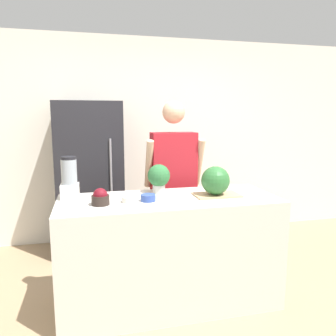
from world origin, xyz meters
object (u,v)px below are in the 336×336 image
bowl_cream (129,198)px  blender (69,179)px  refrigerator (90,178)px  potted_plant (159,177)px  watermelon (215,180)px  bowl_cherries (100,198)px  person (173,184)px  bowl_small_blue (148,198)px

bowl_cream → blender: size_ratio=0.34×
refrigerator → potted_plant: 1.25m
refrigerator → watermelon: 1.69m
bowl_cherries → bowl_cream: size_ratio=1.14×
bowl_cherries → blender: 0.38m
person → blender: size_ratio=5.04×
bowl_cream → potted_plant: 0.41m
bowl_cherries → bowl_small_blue: size_ratio=1.16×
blender → potted_plant: bearing=1.6°
bowl_cream → bowl_small_blue: bearing=-1.4°
bowl_cream → potted_plant: bearing=41.8°
bowl_cherries → refrigerator: bearing=92.9°
bowl_cherries → person: bearing=43.2°
person → bowl_cream: bearing=-127.9°
person → bowl_cherries: (-0.77, -0.73, 0.09)m
bowl_small_blue → potted_plant: size_ratio=0.47×
watermelon → bowl_small_blue: watermelon is taller
person → potted_plant: (-0.25, -0.43, 0.17)m
refrigerator → blender: refrigerator is taller
refrigerator → blender: 1.14m
watermelon → blender: blender is taller
refrigerator → blender: (-0.17, -1.11, 0.21)m
person → bowl_cherries: bearing=-136.8°
watermelon → potted_plant: size_ratio=0.96×
bowl_cream → bowl_small_blue: (0.15, -0.00, -0.00)m
bowl_small_blue → bowl_cherries: bearing=-176.6°
watermelon → bowl_small_blue: (-0.59, -0.03, -0.11)m
person → bowl_cream: person is taller
refrigerator → potted_plant: size_ratio=6.94×
bowl_cherries → bowl_small_blue: bearing=3.4°
person → bowl_cream: 0.89m
bowl_cherries → bowl_small_blue: (0.38, 0.02, -0.03)m
bowl_small_blue → blender: bearing=158.2°
refrigerator → watermelon: (1.04, -1.33, 0.18)m
bowl_cream → refrigerator: bearing=102.4°
watermelon → potted_plant: watermelon is taller
refrigerator → bowl_cream: bearing=-77.6°
blender → potted_plant: blender is taller
bowl_small_blue → blender: size_ratio=0.34×
watermelon → blender: (-1.21, 0.22, 0.02)m
watermelon → person: bearing=106.1°
bowl_cherries → watermelon: bearing=3.0°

